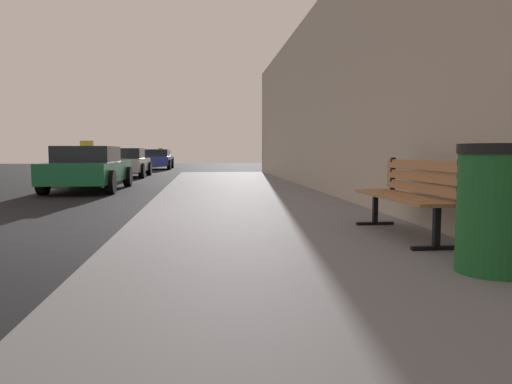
{
  "coord_description": "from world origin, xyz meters",
  "views": [
    {
      "loc": [
        3.04,
        -6.78,
        1.11
      ],
      "look_at": [
        3.91,
        1.07,
        0.44
      ],
      "focal_mm": 33.27,
      "sensor_mm": 36.0,
      "label": 1
    }
  ],
  "objects_px": {
    "trash_bin": "(494,208)",
    "car_white": "(161,157)",
    "car_silver": "(125,162)",
    "bench": "(410,191)",
    "car_blue": "(157,159)",
    "car_green": "(89,168)"
  },
  "relations": [
    {
      "from": "trash_bin",
      "to": "car_silver",
      "type": "bearing_deg",
      "value": 107.69
    },
    {
      "from": "bench",
      "to": "car_silver",
      "type": "height_order",
      "value": "car_silver"
    },
    {
      "from": "car_green",
      "to": "car_white",
      "type": "distance_m",
      "value": 26.99
    },
    {
      "from": "trash_bin",
      "to": "car_blue",
      "type": "bearing_deg",
      "value": 100.73
    },
    {
      "from": "trash_bin",
      "to": "car_silver",
      "type": "distance_m",
      "value": 18.98
    },
    {
      "from": "car_white",
      "to": "trash_bin",
      "type": "bearing_deg",
      "value": -81.11
    },
    {
      "from": "car_blue",
      "to": "car_white",
      "type": "bearing_deg",
      "value": 93.57
    },
    {
      "from": "bench",
      "to": "car_blue",
      "type": "bearing_deg",
      "value": 100.84
    },
    {
      "from": "trash_bin",
      "to": "bench",
      "type": "bearing_deg",
      "value": 87.68
    },
    {
      "from": "car_white",
      "to": "car_green",
      "type": "bearing_deg",
      "value": -89.32
    },
    {
      "from": "car_silver",
      "to": "car_blue",
      "type": "height_order",
      "value": "same"
    },
    {
      "from": "bench",
      "to": "car_white",
      "type": "xyz_separation_m",
      "value": [
        -5.95,
        35.93,
        -0.02
      ]
    },
    {
      "from": "car_green",
      "to": "car_blue",
      "type": "height_order",
      "value": "car_green"
    },
    {
      "from": "trash_bin",
      "to": "car_white",
      "type": "relative_size",
      "value": 0.25
    },
    {
      "from": "trash_bin",
      "to": "car_blue",
      "type": "xyz_separation_m",
      "value": [
        -5.27,
        27.82,
        -0.02
      ]
    },
    {
      "from": "car_green",
      "to": "car_silver",
      "type": "distance_m",
      "value": 7.45
    },
    {
      "from": "car_silver",
      "to": "car_blue",
      "type": "bearing_deg",
      "value": 87.09
    },
    {
      "from": "trash_bin",
      "to": "car_white",
      "type": "distance_m",
      "value": 38.08
    },
    {
      "from": "bench",
      "to": "car_green",
      "type": "height_order",
      "value": "car_green"
    },
    {
      "from": "trash_bin",
      "to": "car_silver",
      "type": "height_order",
      "value": "car_silver"
    },
    {
      "from": "car_white",
      "to": "car_silver",
      "type": "bearing_deg",
      "value": -89.66
    },
    {
      "from": "car_green",
      "to": "car_blue",
      "type": "bearing_deg",
      "value": 89.02
    }
  ]
}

